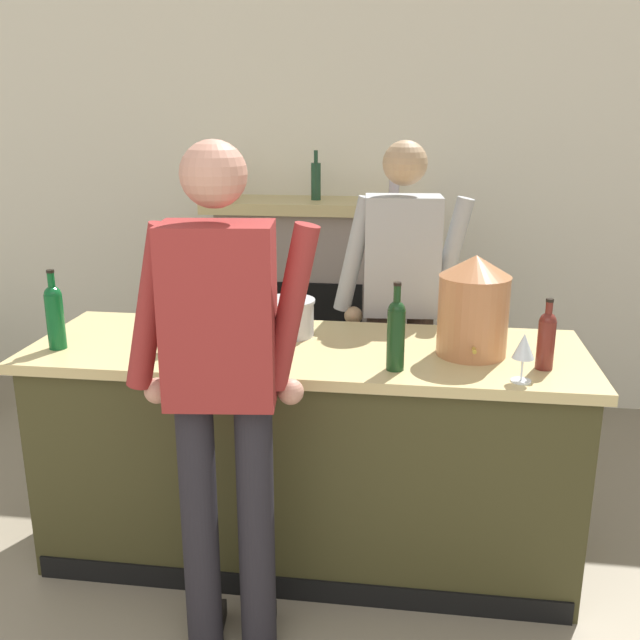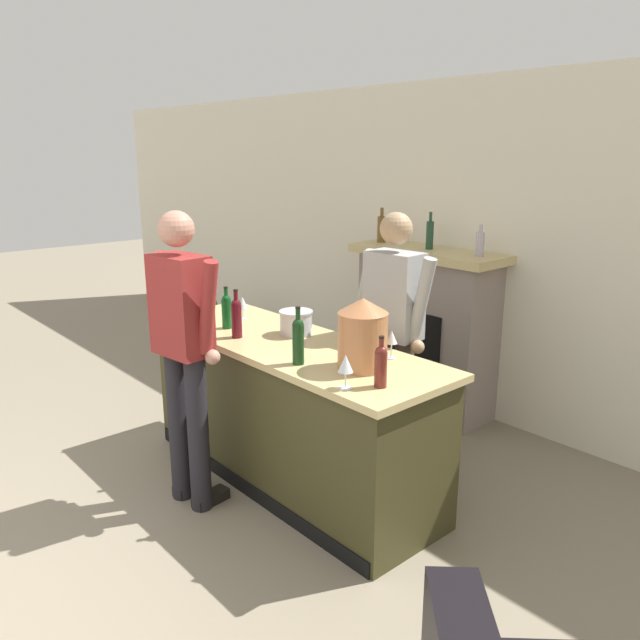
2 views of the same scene
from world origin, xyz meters
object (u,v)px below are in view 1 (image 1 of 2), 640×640
(copper_dispenser, at_px, (474,305))
(wine_glass_by_dispenser, at_px, (466,308))
(ice_bucket_steel, at_px, (289,317))
(person_customer, at_px, (223,391))
(wine_bottle_riesling_slim, at_px, (546,338))
(wine_bottle_merlot_tall, at_px, (55,314))
(wine_bottle_burgundy_dark, at_px, (223,324))
(wine_glass_front_right, at_px, (524,348))
(fireplace_stone, at_px, (315,305))
(wine_bottle_chardonnay_pale, at_px, (396,332))
(wine_bottle_cabernet_heavy, at_px, (173,319))
(person_bartender, at_px, (400,308))
(wine_glass_near_bucket, at_px, (163,307))

(copper_dispenser, distance_m, wine_glass_by_dispenser, 0.27)
(copper_dispenser, relative_size, ice_bucket_steel, 1.80)
(person_customer, relative_size, wine_bottle_riesling_slim, 6.67)
(wine_bottle_merlot_tall, height_order, wine_bottle_burgundy_dark, wine_bottle_merlot_tall)
(wine_bottle_riesling_slim, bearing_deg, wine_glass_front_right, -124.19)
(fireplace_stone, xyz_separation_m, wine_bottle_riesling_slim, (1.16, -1.80, 0.40))
(fireplace_stone, bearing_deg, wine_bottle_riesling_slim, -57.35)
(copper_dispenser, relative_size, wine_bottle_chardonnay_pale, 1.20)
(copper_dispenser, bearing_deg, fireplace_stone, 118.00)
(fireplace_stone, bearing_deg, wine_bottle_merlot_tall, -114.07)
(wine_bottle_merlot_tall, relative_size, wine_bottle_cabernet_heavy, 1.13)
(wine_glass_front_right, bearing_deg, person_bartender, 117.96)
(wine_bottle_chardonnay_pale, relative_size, wine_glass_by_dispenser, 2.00)
(person_bartender, xyz_separation_m, wine_bottle_merlot_tall, (-1.40, -0.75, 0.13))
(copper_dispenser, height_order, ice_bucket_steel, copper_dispenser)
(person_bartender, xyz_separation_m, copper_dispenser, (0.30, -0.59, 0.18))
(wine_glass_near_bucket, bearing_deg, wine_bottle_riesling_slim, -8.52)
(fireplace_stone, bearing_deg, wine_bottle_cabernet_heavy, -100.39)
(wine_glass_by_dispenser, distance_m, wine_glass_front_right, 0.57)
(ice_bucket_steel, relative_size, wine_bottle_cabernet_heavy, 0.77)
(person_bartender, bearing_deg, wine_glass_near_bucket, -154.94)
(fireplace_stone, distance_m, wine_bottle_chardonnay_pale, 2.03)
(wine_bottle_cabernet_heavy, height_order, wine_glass_by_dispenser, wine_bottle_cabernet_heavy)
(wine_bottle_riesling_slim, relative_size, wine_glass_by_dispenser, 1.62)
(copper_dispenser, xyz_separation_m, wine_bottle_cabernet_heavy, (-1.21, -0.11, -0.07))
(wine_bottle_cabernet_heavy, bearing_deg, wine_bottle_merlot_tall, -174.69)
(wine_bottle_riesling_slim, distance_m, wine_bottle_cabernet_heavy, 1.48)
(fireplace_stone, distance_m, wine_glass_near_bucket, 1.67)
(wine_bottle_riesling_slim, height_order, wine_bottle_chardonnay_pale, wine_bottle_chardonnay_pale)
(person_customer, distance_m, wine_bottle_riesling_slim, 1.24)
(wine_bottle_chardonnay_pale, distance_m, wine_glass_near_bucket, 1.09)
(person_customer, distance_m, wine_bottle_merlot_tall, 0.98)
(wine_glass_by_dispenser, height_order, wine_glass_front_right, wine_glass_front_right)
(copper_dispenser, distance_m, wine_glass_front_right, 0.34)
(person_bartender, height_order, wine_bottle_cabernet_heavy, person_bartender)
(person_customer, height_order, ice_bucket_steel, person_customer)
(wine_bottle_burgundy_dark, height_order, wine_bottle_cabernet_heavy, wine_bottle_burgundy_dark)
(person_customer, distance_m, wine_bottle_burgundy_dark, 0.49)
(copper_dispenser, bearing_deg, wine_bottle_chardonnay_pale, -143.32)
(wine_bottle_riesling_slim, height_order, wine_glass_front_right, wine_bottle_riesling_slim)
(fireplace_stone, distance_m, person_customer, 2.34)
(wine_glass_front_right, bearing_deg, wine_bottle_burgundy_dark, 175.00)
(wine_bottle_chardonnay_pale, bearing_deg, ice_bucket_steel, 141.95)
(ice_bucket_steel, relative_size, wine_bottle_riesling_slim, 0.82)
(wine_bottle_chardonnay_pale, height_order, wine_bottle_burgundy_dark, wine_bottle_chardonnay_pale)
(person_customer, xyz_separation_m, wine_bottle_cabernet_heavy, (-0.35, 0.54, 0.08))
(fireplace_stone, relative_size, wine_bottle_merlot_tall, 5.09)
(ice_bucket_steel, distance_m, wine_bottle_cabernet_heavy, 0.51)
(person_customer, relative_size, person_bartender, 1.03)
(ice_bucket_steel, height_order, wine_bottle_merlot_tall, wine_bottle_merlot_tall)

